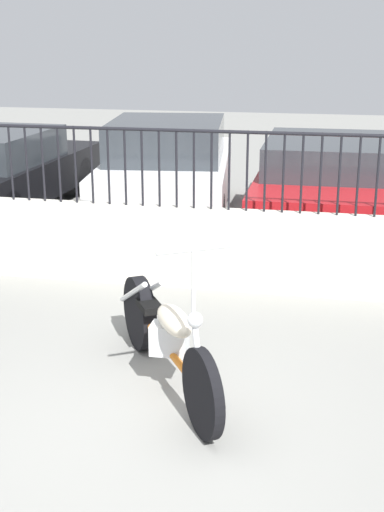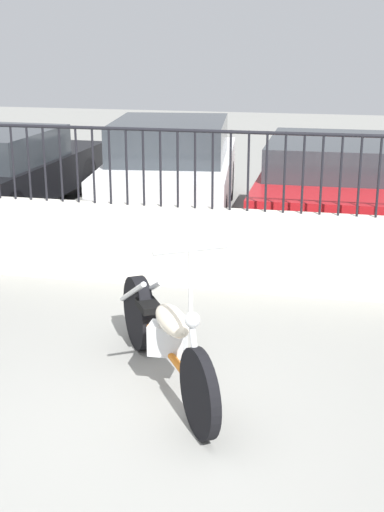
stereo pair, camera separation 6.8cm
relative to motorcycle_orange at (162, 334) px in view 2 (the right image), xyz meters
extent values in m
plane|color=gray|center=(0.00, -0.78, -0.40)|extent=(40.00, 40.00, 0.00)
cube|color=beige|center=(0.00, 2.18, 0.04)|extent=(10.92, 0.18, 0.87)
cylinder|color=black|center=(-2.22, 2.18, 0.89)|extent=(0.02, 0.02, 0.83)
cylinder|color=black|center=(-2.04, 2.18, 0.89)|extent=(0.02, 0.02, 0.83)
cylinder|color=black|center=(-1.85, 2.18, 0.89)|extent=(0.02, 0.02, 0.83)
cylinder|color=black|center=(-1.67, 2.18, 0.89)|extent=(0.02, 0.02, 0.83)
cylinder|color=black|center=(-1.48, 2.18, 0.89)|extent=(0.02, 0.02, 0.83)
cylinder|color=black|center=(-1.30, 2.18, 0.89)|extent=(0.02, 0.02, 0.83)
cylinder|color=black|center=(-1.11, 2.18, 0.89)|extent=(0.02, 0.02, 0.83)
cylinder|color=black|center=(-0.93, 2.18, 0.89)|extent=(0.02, 0.02, 0.83)
cylinder|color=black|center=(-0.74, 2.18, 0.89)|extent=(0.02, 0.02, 0.83)
cylinder|color=black|center=(-0.56, 2.18, 0.89)|extent=(0.02, 0.02, 0.83)
cylinder|color=black|center=(-0.37, 2.18, 0.89)|extent=(0.02, 0.02, 0.83)
cylinder|color=black|center=(-0.19, 2.18, 0.89)|extent=(0.02, 0.02, 0.83)
cylinder|color=black|center=(0.00, 2.18, 0.89)|extent=(0.02, 0.02, 0.83)
cylinder|color=black|center=(0.18, 2.18, 0.89)|extent=(0.02, 0.02, 0.83)
cylinder|color=black|center=(0.37, 2.18, 0.89)|extent=(0.02, 0.02, 0.83)
cylinder|color=black|center=(0.55, 2.18, 0.89)|extent=(0.02, 0.02, 0.83)
cylinder|color=black|center=(0.74, 2.18, 0.89)|extent=(0.02, 0.02, 0.83)
cylinder|color=black|center=(0.92, 2.18, 0.89)|extent=(0.02, 0.02, 0.83)
cylinder|color=black|center=(1.11, 2.18, 0.89)|extent=(0.02, 0.02, 0.83)
cylinder|color=black|center=(1.29, 2.18, 0.89)|extent=(0.02, 0.02, 0.83)
cylinder|color=black|center=(1.48, 2.18, 0.89)|extent=(0.02, 0.02, 0.83)
cylinder|color=black|center=(1.66, 2.18, 0.89)|extent=(0.02, 0.02, 0.83)
cylinder|color=black|center=(0.00, 2.18, 1.29)|extent=(10.92, 0.04, 0.04)
cylinder|color=black|center=(0.45, -0.74, -0.08)|extent=(0.40, 0.58, 0.63)
cylinder|color=black|center=(-0.35, 0.56, -0.08)|extent=(0.44, 0.61, 0.65)
cylinder|color=orange|center=(0.05, -0.09, -0.08)|extent=(0.78, 1.23, 0.06)
cube|color=silver|center=(0.08, -0.13, 0.02)|extent=(0.28, 0.18, 0.24)
ellipsoid|color=beige|center=(0.14, -0.23, 0.22)|extent=(0.45, 0.56, 0.18)
cube|color=black|center=(-0.19, 0.31, 0.10)|extent=(0.28, 0.32, 0.06)
cylinder|color=silver|center=(0.41, -0.66, 0.17)|extent=(0.15, 0.21, 0.51)
sphere|color=silver|center=(0.37, -0.61, 0.40)|extent=(0.11, 0.11, 0.11)
cylinder|color=silver|center=(0.36, -0.58, 0.65)|extent=(0.03, 0.03, 0.47)
cylinder|color=silver|center=(0.36, -0.58, 0.89)|extent=(0.46, 0.30, 0.03)
cylinder|color=silver|center=(-0.38, 0.48, 0.14)|extent=(0.44, 0.67, 0.43)
cylinder|color=silver|center=(-0.26, 0.56, 0.14)|extent=(0.44, 0.67, 0.43)
cylinder|color=black|center=(-2.87, 6.17, -0.08)|extent=(0.13, 0.64, 0.64)
cylinder|color=black|center=(-2.97, 3.56, -0.08)|extent=(0.13, 0.64, 0.64)
cube|color=black|center=(-3.74, 4.89, 0.12)|extent=(1.92, 4.27, 0.56)
cylinder|color=black|center=(-2.08, 6.17, -0.08)|extent=(0.18, 0.65, 0.64)
cylinder|color=black|center=(-0.48, 6.36, -0.08)|extent=(0.18, 0.65, 0.64)
cylinder|color=black|center=(-1.79, 3.75, -0.08)|extent=(0.18, 0.65, 0.64)
cylinder|color=black|center=(-0.19, 3.94, -0.08)|extent=(0.18, 0.65, 0.64)
cube|color=silver|center=(-1.13, 5.05, 0.18)|extent=(2.17, 4.11, 0.67)
cube|color=#2D3338|center=(-1.11, 4.86, 0.79)|extent=(1.76, 2.06, 0.54)
cylinder|color=black|center=(0.29, 6.25, -0.08)|extent=(0.11, 0.64, 0.64)
cylinder|color=black|center=(1.95, 6.26, -0.08)|extent=(0.11, 0.64, 0.64)
cylinder|color=black|center=(0.31, 3.53, -0.08)|extent=(0.11, 0.64, 0.64)
cube|color=#AD191E|center=(1.13, 4.89, 0.15)|extent=(1.79, 4.40, 0.62)
cube|color=#2D3338|center=(1.13, 4.67, 0.67)|extent=(1.60, 2.12, 0.42)
camera|label=1|loc=(1.23, -4.98, 2.27)|focal=50.00mm
camera|label=2|loc=(1.30, -4.97, 2.27)|focal=50.00mm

